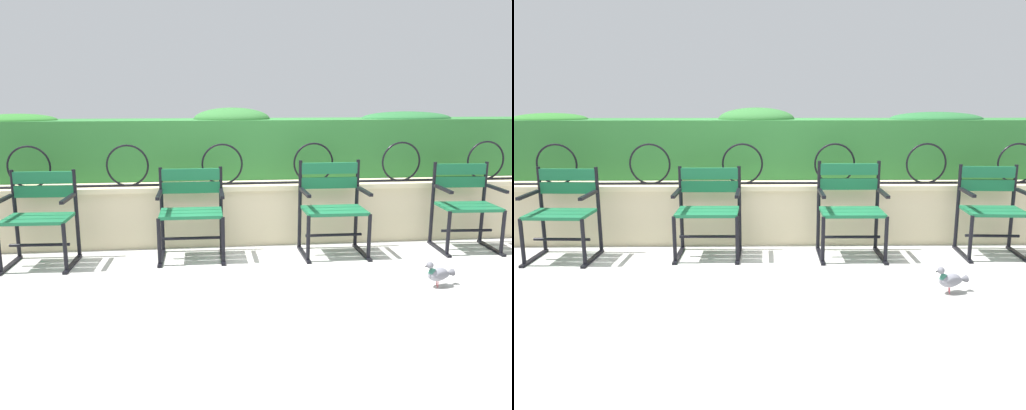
# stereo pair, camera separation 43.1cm
# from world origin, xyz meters

# --- Properties ---
(ground_plane) EXTENTS (60.00, 60.00, 0.00)m
(ground_plane) POSITION_xyz_m (0.00, 0.00, 0.00)
(ground_plane) COLOR #B7B5AF
(stone_wall) EXTENTS (7.69, 0.41, 0.62)m
(stone_wall) POSITION_xyz_m (0.00, 0.87, 0.32)
(stone_wall) COLOR beige
(stone_wall) RESTS_ON ground
(iron_arch_fence) EXTENTS (7.14, 0.02, 0.42)m
(iron_arch_fence) POSITION_xyz_m (-0.23, 0.79, 0.81)
(iron_arch_fence) COLOR black
(iron_arch_fence) RESTS_ON stone_wall
(hedge_row) EXTENTS (7.53, 0.60, 0.76)m
(hedge_row) POSITION_xyz_m (0.00, 1.34, 0.97)
(hedge_row) COLOR #2D7033
(hedge_row) RESTS_ON stone_wall
(park_chair_leftmost) EXTENTS (0.62, 0.54, 0.85)m
(park_chair_leftmost) POSITION_xyz_m (-1.94, 0.34, 0.46)
(park_chair_leftmost) COLOR #19663D
(park_chair_leftmost) RESTS_ON ground
(park_chair_centre_left) EXTENTS (0.62, 0.53, 0.84)m
(park_chair_centre_left) POSITION_xyz_m (-0.58, 0.41, 0.46)
(park_chair_centre_left) COLOR #19663D
(park_chair_centre_left) RESTS_ON ground
(park_chair_centre_right) EXTENTS (0.62, 0.52, 0.89)m
(park_chair_centre_right) POSITION_xyz_m (0.77, 0.38, 0.47)
(park_chair_centre_right) COLOR #19663D
(park_chair_centre_right) RESTS_ON ground
(park_chair_rightmost) EXTENTS (0.60, 0.55, 0.85)m
(park_chair_rightmost) POSITION_xyz_m (2.14, 0.40, 0.46)
(park_chair_rightmost) COLOR #19663D
(park_chair_rightmost) RESTS_ON ground
(pigeon_near_chairs) EXTENTS (0.29, 0.15, 0.22)m
(pigeon_near_chairs) POSITION_xyz_m (1.40, -0.63, 0.11)
(pigeon_near_chairs) COLOR gray
(pigeon_near_chairs) RESTS_ON ground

